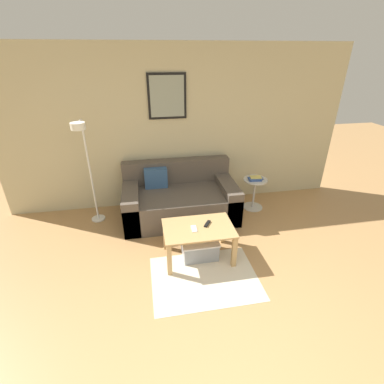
# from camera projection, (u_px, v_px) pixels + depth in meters

# --- Properties ---
(wall_back) EXTENTS (5.60, 0.09, 2.55)m
(wall_back) POSITION_uv_depth(u_px,v_px,m) (177.00, 130.00, 4.48)
(wall_back) COLOR #C6BC93
(wall_back) RESTS_ON ground_plane
(area_rug) EXTENTS (1.25, 0.93, 0.01)m
(area_rug) POSITION_uv_depth(u_px,v_px,m) (205.00, 278.00, 3.31)
(area_rug) COLOR beige
(area_rug) RESTS_ON ground_plane
(couch) EXTENTS (1.76, 1.00, 0.83)m
(couch) POSITION_uv_depth(u_px,v_px,m) (179.00, 199.00, 4.46)
(couch) COLOR brown
(couch) RESTS_ON ground_plane
(coffee_table) EXTENTS (0.87, 0.58, 0.46)m
(coffee_table) POSITION_uv_depth(u_px,v_px,m) (198.00, 233.00, 3.49)
(coffee_table) COLOR tan
(coffee_table) RESTS_ON ground_plane
(storage_bin) EXTENTS (0.47, 0.37, 0.25)m
(storage_bin) POSITION_uv_depth(u_px,v_px,m) (199.00, 247.00, 3.63)
(storage_bin) COLOR gray
(storage_bin) RESTS_ON ground_plane
(floor_lamp) EXTENTS (0.21, 0.44, 1.60)m
(floor_lamp) POSITION_uv_depth(u_px,v_px,m) (85.00, 155.00, 3.83)
(floor_lamp) COLOR white
(floor_lamp) RESTS_ON ground_plane
(side_table) EXTENTS (0.39, 0.39, 0.53)m
(side_table) POSITION_uv_depth(u_px,v_px,m) (254.00, 191.00, 4.66)
(side_table) COLOR silver
(side_table) RESTS_ON ground_plane
(book_stack) EXTENTS (0.24, 0.17, 0.05)m
(book_stack) POSITION_uv_depth(u_px,v_px,m) (255.00, 178.00, 4.54)
(book_stack) COLOR #335199
(book_stack) RESTS_ON side_table
(remote_control) EXTENTS (0.12, 0.15, 0.02)m
(remote_control) POSITION_uv_depth(u_px,v_px,m) (207.00, 224.00, 3.50)
(remote_control) COLOR black
(remote_control) RESTS_ON coffee_table
(cell_phone) EXTENTS (0.07, 0.14, 0.01)m
(cell_phone) POSITION_uv_depth(u_px,v_px,m) (194.00, 229.00, 3.42)
(cell_phone) COLOR silver
(cell_phone) RESTS_ON coffee_table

